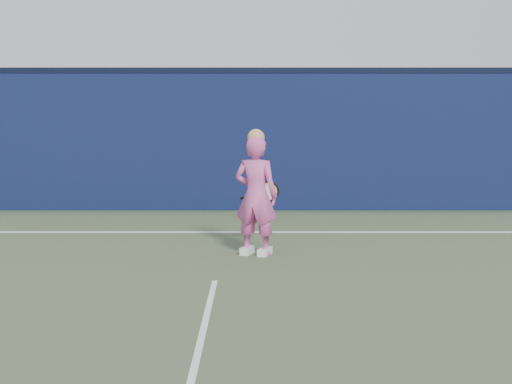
{
  "coord_description": "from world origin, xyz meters",
  "views": [
    {
      "loc": [
        0.46,
        -6.67,
        1.95
      ],
      "look_at": [
        0.45,
        2.41,
        0.83
      ],
      "focal_mm": 50.0,
      "sensor_mm": 36.0,
      "label": 1
    }
  ],
  "objects": [
    {
      "name": "wall_cap",
      "position": [
        0.0,
        6.5,
        2.55
      ],
      "size": [
        24.0,
        0.42,
        0.1
      ],
      "primitive_type": "cube",
      "color": "black",
      "rests_on": "backstop_wall"
    },
    {
      "name": "backstop_wall",
      "position": [
        0.0,
        6.5,
        1.25
      ],
      "size": [
        24.0,
        0.4,
        2.5
      ],
      "primitive_type": "cube",
      "color": "#0D193D",
      "rests_on": "ground"
    },
    {
      "name": "court_lines",
      "position": [
        0.0,
        -0.33,
        0.01
      ],
      "size": [
        11.0,
        12.04,
        0.01
      ],
      "color": "white",
      "rests_on": "court_surface"
    },
    {
      "name": "racket",
      "position": [
        0.6,
        2.84,
        0.77
      ],
      "size": [
        0.53,
        0.15,
        0.29
      ],
      "rotation": [
        0.0,
        0.0,
        -0.27
      ],
      "color": "black",
      "rests_on": "ground"
    },
    {
      "name": "ground",
      "position": [
        0.0,
        0.0,
        0.0
      ],
      "size": [
        80.0,
        80.0,
        0.0
      ],
      "primitive_type": "plane",
      "color": "#2D482C",
      "rests_on": "ground"
    },
    {
      "name": "player",
      "position": [
        0.45,
        2.41,
        0.79
      ],
      "size": [
        0.66,
        0.54,
        1.63
      ],
      "rotation": [
        0.0,
        0.0,
        2.81
      ],
      "color": "#DA55A2",
      "rests_on": "ground"
    }
  ]
}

